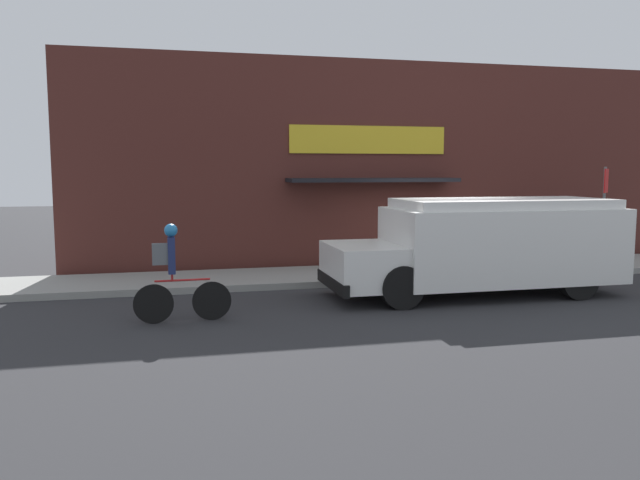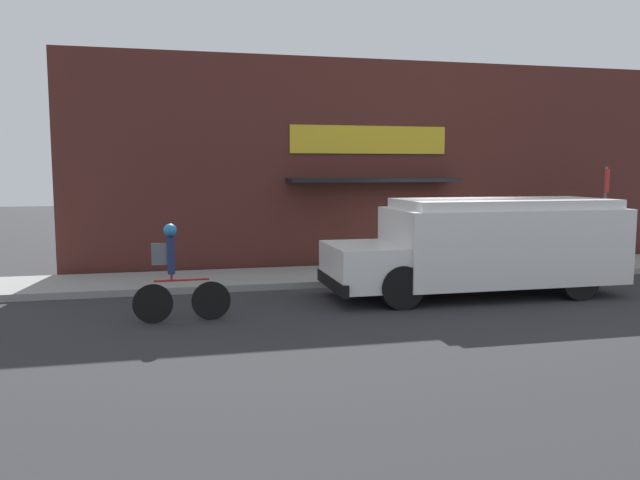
{
  "view_description": "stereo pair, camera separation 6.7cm",
  "coord_description": "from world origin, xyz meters",
  "px_view_note": "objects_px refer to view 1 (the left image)",
  "views": [
    {
      "loc": [
        -6.14,
        -13.21,
        2.61
      ],
      "look_at": [
        -3.02,
        -0.2,
        1.1
      ],
      "focal_mm": 35.0,
      "sensor_mm": 36.0,
      "label": 1
    },
    {
      "loc": [
        -6.08,
        -13.23,
        2.61
      ],
      "look_at": [
        -3.02,
        -0.2,
        1.1
      ],
      "focal_mm": 35.0,
      "sensor_mm": 36.0,
      "label": 2
    }
  ],
  "objects_px": {
    "cyclist": "(175,275)",
    "stop_sign_post": "(605,200)",
    "school_bus": "(486,244)",
    "trash_bin": "(563,243)"
  },
  "relations": [
    {
      "from": "stop_sign_post",
      "to": "trash_bin",
      "type": "relative_size",
      "value": 2.83
    },
    {
      "from": "cyclist",
      "to": "stop_sign_post",
      "type": "xyz_separation_m",
      "value": [
        10.61,
        2.81,
        1.01
      ]
    },
    {
      "from": "school_bus",
      "to": "trash_bin",
      "type": "relative_size",
      "value": 6.84
    },
    {
      "from": "stop_sign_post",
      "to": "school_bus",
      "type": "bearing_deg",
      "value": -156.46
    },
    {
      "from": "cyclist",
      "to": "stop_sign_post",
      "type": "bearing_deg",
      "value": 13.31
    },
    {
      "from": "school_bus",
      "to": "cyclist",
      "type": "xyz_separation_m",
      "value": [
        -6.34,
        -0.95,
        -0.23
      ]
    },
    {
      "from": "school_bus",
      "to": "cyclist",
      "type": "distance_m",
      "value": 6.41
    },
    {
      "from": "school_bus",
      "to": "stop_sign_post",
      "type": "distance_m",
      "value": 4.72
    },
    {
      "from": "cyclist",
      "to": "trash_bin",
      "type": "bearing_deg",
      "value": 20.74
    },
    {
      "from": "school_bus",
      "to": "trash_bin",
      "type": "xyz_separation_m",
      "value": [
        4.17,
        3.35,
        -0.46
      ]
    }
  ]
}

